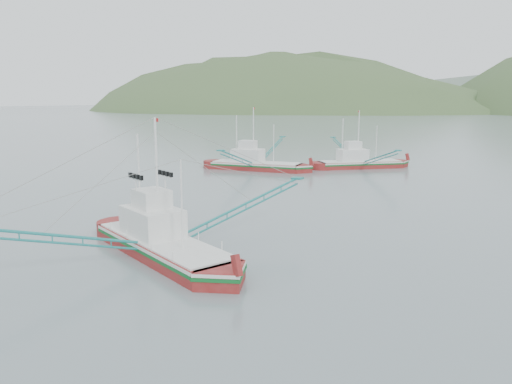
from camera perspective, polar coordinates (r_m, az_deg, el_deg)
The scene contains 5 objects.
ground at distance 31.64m, azimuth -5.36°, elevation -7.46°, with size 1200.00×1200.00×0.00m, color slate.
main_boat at distance 31.96m, azimuth -10.79°, elevation -3.87°, with size 13.10×22.14×9.36m.
bg_boat_far at distance 73.10m, azimuth 11.79°, elevation 4.19°, with size 17.53×18.60×8.81m.
bg_boat_left at distance 69.70m, azimuth -0.09°, elevation 3.75°, with size 13.07×22.94×9.33m.
headland_left at distance 432.40m, azimuth 2.12°, elevation 9.31°, with size 448.00×308.00×210.00m, color #3D572D.
Camera 1 is at (17.18, -24.70, 9.79)m, focal length 35.00 mm.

